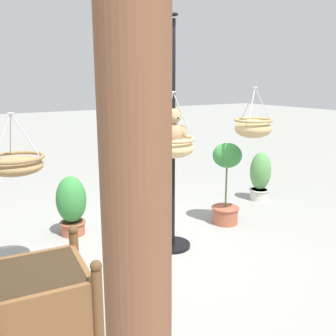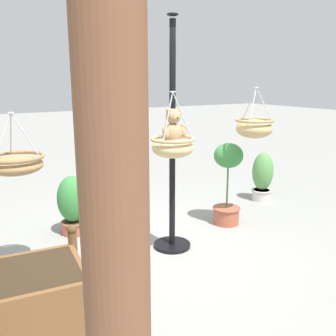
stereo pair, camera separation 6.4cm
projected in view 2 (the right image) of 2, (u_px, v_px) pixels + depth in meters
ground_plane at (165, 250)px, 4.45m from camera, size 40.00×40.00×0.00m
display_pole_central at (172, 179)px, 4.36m from camera, size 0.44×0.44×2.64m
hanging_basket_with_teddy at (173, 146)px, 3.97m from camera, size 0.47×0.47×0.69m
teddy_bear at (174, 130)px, 3.91m from camera, size 0.28×0.24×0.40m
hanging_basket_left_high at (254, 127)px, 4.73m from camera, size 0.49×0.49×0.63m
hanging_basket_right_low at (16, 164)px, 3.60m from camera, size 0.54×0.54×0.60m
wooden_planter_box at (38, 297)px, 2.98m from camera, size 0.87×0.90×0.70m
potted_plant_tall_leafy at (262, 177)px, 6.20m from camera, size 0.34×0.34×0.80m
potted_plant_conical_shrub at (228, 180)px, 5.14m from camera, size 0.39×0.39×1.14m
potted_plant_trailing_ivy at (73, 204)px, 4.84m from camera, size 0.38×0.38×0.78m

